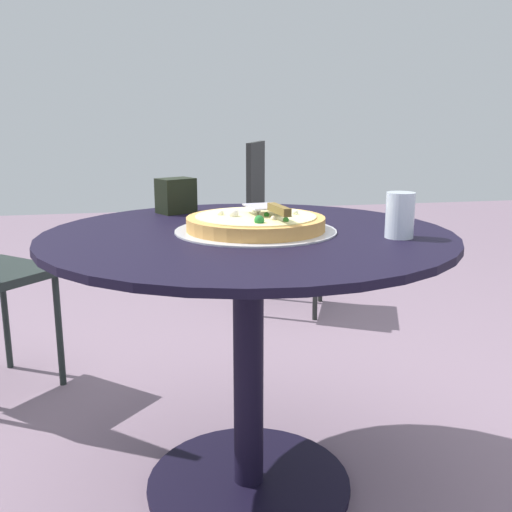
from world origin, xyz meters
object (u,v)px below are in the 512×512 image
Objects in this scene: pizza_on_tray at (256,224)px; napkin_dispenser at (176,196)px; pizza_server at (272,208)px; patio_chair_far at (276,211)px; patio_table at (248,307)px; drinking_cup at (400,215)px.

napkin_dispenser is at bearing 26.05° from pizza_on_tray.
pizza_server is at bearing -89.54° from napkin_dispenser.
pizza_server is at bearing -140.61° from pizza_on_tray.
patio_chair_far is (1.48, -0.41, -0.20)m from pizza_on_tray.
drinking_cup reaches higher than patio_table.
drinking_cup reaches higher than pizza_on_tray.
patio_table is at bearing 78.12° from pizza_on_tray.
patio_chair_far is at bearing -16.30° from patio_table.
pizza_on_tray is at bearing 164.42° from patio_chair_far.
pizza_server is (-0.04, -0.05, 0.25)m from patio_table.
drinking_cup is (-0.14, -0.32, 0.24)m from patio_table.
patio_chair_far reaches higher than patio_table.
drinking_cup is at bearing -113.94° from patio_table.
drinking_cup is at bearing -114.63° from pizza_on_tray.
drinking_cup is (-0.10, -0.27, -0.01)m from pizza_server.
patio_chair_far reaches higher than drinking_cup.
patio_table is at bearing -93.40° from napkin_dispenser.
pizza_server is 0.42m from napkin_dispenser.
pizza_server is at bearing 69.38° from drinking_cup.
pizza_on_tray is 1.82× the size of pizza_server.
drinking_cup is 1.64m from patio_chair_far.
drinking_cup reaches higher than napkin_dispenser.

